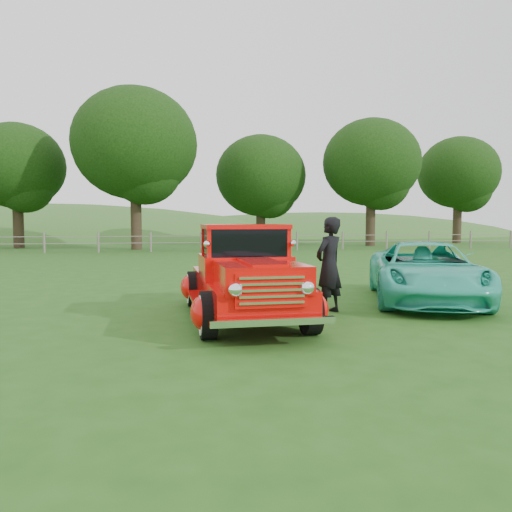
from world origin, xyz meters
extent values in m
plane|color=#214F15|center=(0.00, 0.00, 0.00)|extent=(140.00, 140.00, 0.00)
ellipsoid|color=#335B21|center=(-18.00, 58.00, -4.95)|extent=(84.00, 60.00, 18.00)
ellipsoid|color=#335B21|center=(20.00, 62.00, -3.85)|extent=(72.00, 52.00, 14.00)
cube|color=slate|center=(0.00, 22.00, 0.55)|extent=(48.00, 0.04, 0.04)
cube|color=slate|center=(0.00, 22.00, 0.95)|extent=(48.00, 0.04, 0.04)
cylinder|color=#2F2417|center=(-12.00, 28.00, 1.98)|extent=(0.70, 0.70, 3.96)
ellipsoid|color=black|center=(-12.00, 28.00, 5.58)|extent=(6.40, 6.40, 5.76)
cylinder|color=#2F2417|center=(-4.00, 25.00, 2.42)|extent=(0.70, 0.70, 4.84)
ellipsoid|color=black|center=(-4.00, 25.00, 6.82)|extent=(8.00, 8.00, 7.20)
cylinder|color=#2F2417|center=(5.00, 29.00, 1.87)|extent=(0.70, 0.70, 3.74)
ellipsoid|color=black|center=(5.00, 29.00, 5.27)|extent=(6.80, 6.80, 6.12)
cylinder|color=#2F2417|center=(13.00, 27.00, 2.20)|extent=(0.70, 0.70, 4.40)
ellipsoid|color=black|center=(13.00, 27.00, 6.20)|extent=(7.20, 7.20, 6.48)
cylinder|color=#2F2417|center=(22.00, 30.00, 2.09)|extent=(0.70, 0.70, 4.18)
ellipsoid|color=black|center=(22.00, 30.00, 5.89)|extent=(6.60, 6.60, 5.94)
cylinder|color=black|center=(-1.44, -0.64, 0.38)|extent=(0.26, 0.76, 0.76)
cylinder|color=black|center=(0.22, -0.61, 0.38)|extent=(0.26, 0.76, 0.76)
cylinder|color=black|center=(-1.50, 2.46, 0.38)|extent=(0.26, 0.76, 0.76)
cylinder|color=black|center=(0.16, 2.49, 0.38)|extent=(0.26, 0.76, 0.76)
cube|color=red|center=(-0.64, 0.93, 0.58)|extent=(1.65, 4.64, 0.44)
ellipsoid|color=red|center=(-1.51, -0.64, 0.42)|extent=(0.43, 0.76, 0.54)
ellipsoid|color=red|center=(0.29, -0.61, 0.42)|extent=(0.43, 0.76, 0.54)
ellipsoid|color=red|center=(-1.57, 2.46, 0.42)|extent=(0.43, 0.76, 0.54)
ellipsoid|color=red|center=(0.23, 2.49, 0.42)|extent=(0.43, 0.76, 0.54)
cube|color=red|center=(-0.61, -0.62, 0.97)|extent=(1.36, 1.63, 0.42)
cube|color=red|center=(-0.64, 0.83, 0.99)|extent=(1.62, 1.38, 0.44)
cube|color=black|center=(-0.64, 0.83, 1.46)|extent=(1.47, 1.15, 0.50)
cube|color=red|center=(-0.64, 0.83, 1.74)|extent=(1.54, 1.25, 0.08)
cube|color=red|center=(-0.66, 2.28, 0.95)|extent=(1.22, 1.97, 0.45)
cube|color=white|center=(-0.59, -1.43, 0.85)|extent=(1.07, 0.12, 0.50)
cube|color=white|center=(-0.59, -1.53, 0.42)|extent=(1.81, 0.14, 0.10)
cube|color=white|center=(-0.69, 3.35, 0.42)|extent=(1.71, 0.13, 0.10)
imported|color=#30C3A7|center=(3.75, 2.14, 0.68)|extent=(3.81, 5.39, 1.37)
imported|color=black|center=(1.13, 1.18, 0.96)|extent=(0.84, 0.79, 1.93)
camera|label=1|loc=(-2.05, -8.33, 1.84)|focal=35.00mm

